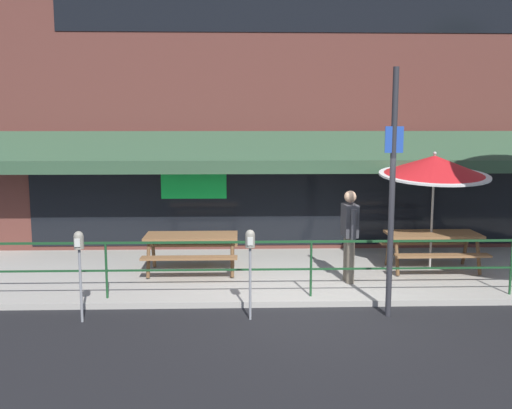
# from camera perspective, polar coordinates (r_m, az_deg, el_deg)

# --- Properties ---
(ground_plane) EXTENTS (120.00, 120.00, 0.00)m
(ground_plane) POSITION_cam_1_polar(r_m,az_deg,el_deg) (9.65, 5.70, -10.20)
(ground_plane) COLOR black
(patio_deck) EXTENTS (15.00, 4.00, 0.10)m
(patio_deck) POSITION_cam_1_polar(r_m,az_deg,el_deg) (11.54, 4.41, -6.84)
(patio_deck) COLOR #ADA89E
(patio_deck) RESTS_ON ground
(restaurant_building) EXTENTS (15.00, 1.60, 8.16)m
(restaurant_building) POSITION_cam_1_polar(r_m,az_deg,el_deg) (13.40, 3.56, 12.50)
(restaurant_building) COLOR brown
(restaurant_building) RESTS_ON ground
(patio_railing) EXTENTS (13.84, 0.04, 0.97)m
(patio_railing) POSITION_cam_1_polar(r_m,az_deg,el_deg) (9.72, 5.54, -5.17)
(patio_railing) COLOR #194723
(patio_railing) RESTS_ON patio_deck
(picnic_table_left) EXTENTS (1.80, 1.42, 0.76)m
(picnic_table_left) POSITION_cam_1_polar(r_m,az_deg,el_deg) (11.26, -6.46, -3.81)
(picnic_table_left) COLOR brown
(picnic_table_left) RESTS_ON patio_deck
(picnic_table_centre) EXTENTS (1.80, 1.42, 0.76)m
(picnic_table_centre) POSITION_cam_1_polar(r_m,az_deg,el_deg) (11.89, 17.25, -3.49)
(picnic_table_centre) COLOR brown
(picnic_table_centre) RESTS_ON patio_deck
(patio_umbrella_centre) EXTENTS (2.14, 2.14, 2.40)m
(patio_umbrella_centre) POSITION_cam_1_polar(r_m,az_deg,el_deg) (11.79, 17.40, 3.65)
(patio_umbrella_centre) COLOR #B7B2A8
(patio_umbrella_centre) RESTS_ON patio_deck
(pedestrian_walking) EXTENTS (0.27, 0.62, 1.71)m
(pedestrian_walking) POSITION_cam_1_polar(r_m,az_deg,el_deg) (10.63, 9.33, -2.66)
(pedestrian_walking) COLOR #665B4C
(pedestrian_walking) RESTS_ON patio_deck
(parking_meter_near) EXTENTS (0.15, 0.16, 1.42)m
(parking_meter_near) POSITION_cam_1_polar(r_m,az_deg,el_deg) (9.03, -17.28, -4.26)
(parking_meter_near) COLOR gray
(parking_meter_near) RESTS_ON ground
(parking_meter_far) EXTENTS (0.15, 0.16, 1.42)m
(parking_meter_far) POSITION_cam_1_polar(r_m,az_deg,el_deg) (8.74, -0.59, -4.31)
(parking_meter_far) COLOR gray
(parking_meter_far) RESTS_ON ground
(street_sign_pole) EXTENTS (0.28, 0.09, 3.87)m
(street_sign_pole) POSITION_cam_1_polar(r_m,az_deg,el_deg) (9.01, 13.45, 1.28)
(street_sign_pole) COLOR #2D2D33
(street_sign_pole) RESTS_ON ground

